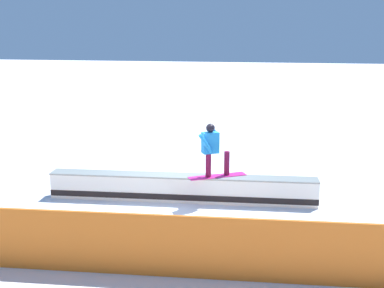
# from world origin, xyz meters

# --- Properties ---
(ground_plane) EXTENTS (120.00, 120.00, 0.00)m
(ground_plane) POSITION_xyz_m (0.00, 0.00, 0.00)
(ground_plane) COLOR white
(grind_box) EXTENTS (6.92, 1.05, 0.69)m
(grind_box) POSITION_xyz_m (0.00, 0.00, 0.31)
(grind_box) COLOR white
(grind_box) RESTS_ON ground_plane
(snowboarder) EXTENTS (1.46, 0.99, 1.38)m
(snowboarder) POSITION_xyz_m (-0.79, -0.01, 1.44)
(snowboarder) COLOR #CB2381
(snowboarder) RESTS_ON grind_box
(safety_fence) EXTENTS (13.68, 1.20, 1.17)m
(safety_fence) POSITION_xyz_m (0.00, 3.82, 0.58)
(safety_fence) COLOR orange
(safety_fence) RESTS_ON ground_plane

